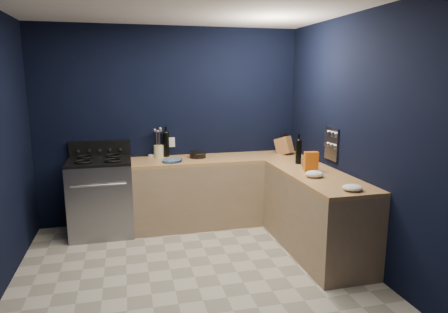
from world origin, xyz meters
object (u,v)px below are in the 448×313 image
object	(u,v)px
plate_stack	(172,161)
utensil_crock	(159,151)
gas_range	(101,198)
crouton_bag	(311,162)
knife_block	(284,146)

from	to	relation	value
plate_stack	utensil_crock	distance (m)	0.38
gas_range	plate_stack	distance (m)	1.00
crouton_bag	knife_block	bearing A→B (deg)	92.86
gas_range	plate_stack	size ratio (longest dim) A/B	3.82
gas_range	utensil_crock	bearing A→B (deg)	17.39
plate_stack	crouton_bag	xyz separation A→B (m)	(1.46, -0.90, 0.10)
plate_stack	utensil_crock	xyz separation A→B (m)	(-0.13, 0.35, 0.07)
plate_stack	utensil_crock	size ratio (longest dim) A/B	1.50
plate_stack	crouton_bag	bearing A→B (deg)	-31.46
utensil_crock	knife_block	world-z (taller)	knife_block
knife_block	crouton_bag	world-z (taller)	knife_block
knife_block	utensil_crock	bearing A→B (deg)	141.86
utensil_crock	gas_range	bearing A→B (deg)	-162.61
gas_range	utensil_crock	distance (m)	0.94
utensil_crock	knife_block	xyz separation A→B (m)	(1.70, -0.19, 0.04)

